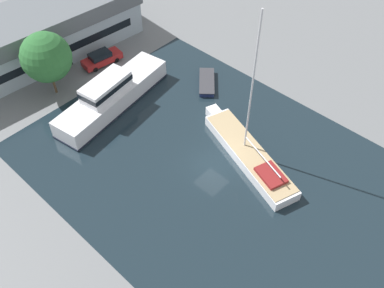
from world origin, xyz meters
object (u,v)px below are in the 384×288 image
Objects in this scene: quay_tree_near_building at (46,57)px; motor_cruiser at (112,95)px; small_dinghy at (207,82)px; parked_car at (102,58)px; warehouse_building at (40,33)px; sailboat_moored at (249,154)px.

motor_cruiser is at bearing -65.42° from quay_tree_near_building.
small_dinghy is at bearing -42.63° from quay_tree_near_building.
quay_tree_near_building is at bearing -79.29° from parked_car.
motor_cruiser is (-3.79, -6.42, 0.52)m from parked_car.
warehouse_building reaches higher than parked_car.
warehouse_building is 28.07m from sailboat_moored.
motor_cruiser is (2.79, -6.10, -3.21)m from quay_tree_near_building.
quay_tree_near_building reaches higher than small_dinghy.
sailboat_moored is at bearing -78.92° from warehouse_building.
parked_car is 0.32× the size of sailboat_moored.
quay_tree_near_building is 1.60× the size of small_dinghy.
parked_car is at bearing 2.80° from quay_tree_near_building.
parked_car is at bearing -39.17° from motor_cruiser.
warehouse_building is at bearing -15.69° from small_dinghy.
small_dinghy is (9.18, -4.92, -1.03)m from motor_cruiser.
quay_tree_near_building is 0.48× the size of sailboat_moored.
motor_cruiser reaches higher than small_dinghy.
sailboat_moored reaches higher than warehouse_building.
quay_tree_near_building is 22.27m from sailboat_moored.
sailboat_moored reaches higher than small_dinghy.
quay_tree_near_building is at bearing -111.37° from warehouse_building.
motor_cruiser is at bearing -87.88° from warehouse_building.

